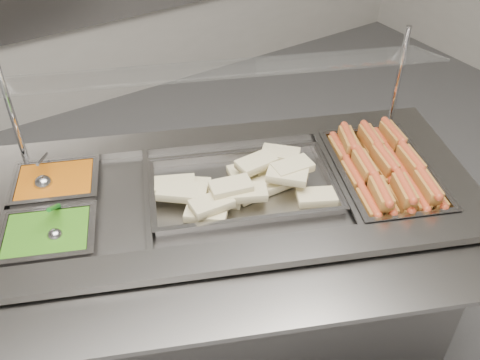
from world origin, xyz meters
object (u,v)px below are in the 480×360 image
pan_wraps (243,190)px  serving_spoon (55,231)px  pan_hotdogs (382,177)px  steam_counter (229,266)px  sneeze_guard (217,72)px  ladle (43,182)px

pan_wraps → serving_spoon: serving_spoon is taller
pan_hotdogs → serving_spoon: serving_spoon is taller
steam_counter → sneeze_guard: sneeze_guard is taller
sneeze_guard → ladle: sneeze_guard is taller
pan_wraps → serving_spoon: bearing=169.6°
ladle → serving_spoon: 0.27m
steam_counter → pan_hotdogs: bearing=-22.9°
steam_counter → pan_hotdogs: 0.68m
ladle → serving_spoon: serving_spoon is taller
pan_hotdogs → pan_wraps: (-0.48, 0.20, 0.01)m
pan_hotdogs → serving_spoon: (-1.10, 0.32, 0.05)m
steam_counter → sneeze_guard: bearing=67.1°
steam_counter → pan_wraps: bearing=-22.9°
sneeze_guard → ladle: size_ratio=8.61×
pan_wraps → serving_spoon: (-0.62, 0.11, 0.03)m
sneeze_guard → serving_spoon: (-0.65, -0.09, -0.33)m
pan_hotdogs → ladle: 1.21m
serving_spoon → pan_wraps: bearing=-10.4°
pan_hotdogs → ladle: bearing=151.4°
steam_counter → serving_spoon: size_ratio=12.17×
steam_counter → pan_wraps: (0.05, -0.02, 0.39)m
steam_counter → pan_wraps: 0.39m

